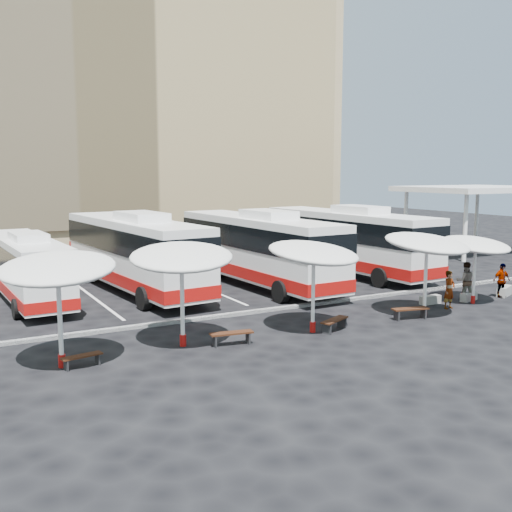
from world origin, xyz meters
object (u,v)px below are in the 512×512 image
bus_2 (257,247)px  wood_bench_3 (410,311)px  sunshade_2 (314,253)px  bus_1 (134,250)px  sunshade_1 (181,257)px  passenger_1 (466,281)px  wood_bench_0 (82,358)px  wood_bench_1 (232,335)px  sunshade_0 (58,269)px  bus_3 (347,239)px  passenger_0 (449,290)px  sunshade_3 (427,244)px  wood_bench_2 (335,322)px  conc_bench_1 (469,297)px  conc_bench_0 (430,300)px  passenger_2 (502,281)px  bus_0 (26,266)px  sunshade_4 (476,245)px  conc_bench_2 (504,291)px

bus_2 → wood_bench_3: (2.02, -10.02, -1.80)m
sunshade_2 → bus_2: bearing=73.7°
bus_1 → bus_2: 6.75m
sunshade_1 → passenger_1: size_ratio=2.53×
wood_bench_0 → wood_bench_3: bearing=-1.4°
bus_1 → bus_2: bearing=-19.8°
sunshade_1 → wood_bench_1: (1.61, -0.76, -2.91)m
sunshade_0 → bus_3: bearing=27.7°
bus_1 → wood_bench_3: size_ratio=8.13×
bus_2 → wood_bench_1: bearing=-126.0°
bus_2 → wood_bench_0: bearing=-143.3°
wood_bench_1 → passenger_0: 11.54m
wood_bench_0 → wood_bench_1: (5.40, -0.11, 0.07)m
sunshade_3 → wood_bench_2: bearing=-179.4°
conc_bench_1 → conc_bench_0: bearing=170.1°
bus_3 → conc_bench_0: (-1.74, -8.92, -1.99)m
sunshade_2 → sunshade_3: bearing=-2.1°
passenger_1 → sunshade_0: bearing=35.6°
bus_2 → passenger_2: (9.24, -8.84, -1.31)m
sunshade_1 → wood_bench_2: (6.13, -0.95, -2.92)m
bus_0 → passenger_0: bearing=-35.9°
sunshade_3 → passenger_0: bearing=15.4°
wood_bench_1 → passenger_2: passenger_2 is taller
sunshade_4 → passenger_1: sunshade_4 is taller
conc_bench_2 → sunshade_0: bearing=-178.1°
bus_2 → wood_bench_1: 11.88m
sunshade_3 → passenger_2: 6.82m
bus_2 → wood_bench_1: size_ratio=8.20×
wood_bench_3 → passenger_2: (7.22, 1.18, 0.49)m
bus_0 → passenger_2: bus_0 is taller
passenger_2 → sunshade_4: bearing=-166.4°
sunshade_2 → conc_bench_1: bearing=6.3°
wood_bench_3 → passenger_2: passenger_2 is taller
bus_2 → sunshade_4: (6.94, -9.09, 0.67)m
conc_bench_2 → passenger_1: size_ratio=0.68×
wood_bench_2 → bus_1: bearing=111.3°
sunshade_2 → passenger_0: (7.88, 0.37, -2.28)m
wood_bench_3 → passenger_2: 7.33m
bus_2 → conc_bench_0: 9.82m
bus_0 → passenger_1: (19.15, -10.21, -0.82)m
wood_bench_0 → conc_bench_1: wood_bench_0 is taller
bus_2 → sunshade_0: 15.62m
bus_3 → conc_bench_1: 9.52m
wood_bench_0 → wood_bench_1: wood_bench_1 is taller
bus_3 → wood_bench_2: size_ratio=8.58×
bus_3 → sunshade_4: size_ratio=3.98×
bus_0 → conc_bench_0: bearing=-33.2°
bus_3 → sunshade_1: size_ratio=2.84×
sunshade_4 → bus_3: bearing=91.1°
wood_bench_1 → passenger_1: 13.81m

